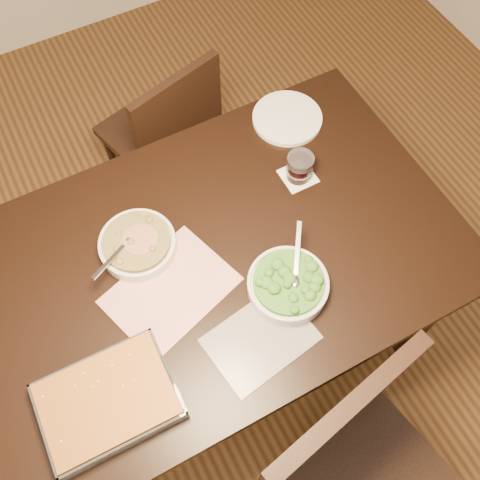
{
  "coord_description": "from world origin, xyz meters",
  "views": [
    {
      "loc": [
        -0.26,
        -0.63,
        2.1
      ],
      "look_at": [
        0.07,
        -0.02,
        0.8
      ],
      "focal_mm": 40.0,
      "sensor_mm": 36.0,
      "label": 1
    }
  ],
  "objects_px": {
    "wine_tumbler": "(300,167)",
    "dinner_plate": "(287,118)",
    "table": "(216,269)",
    "chair_near": "(355,473)",
    "baking_dish": "(108,401)",
    "stew_bowl": "(138,244)",
    "broccoli_bowl": "(288,285)",
    "chair_far": "(167,132)"
  },
  "relations": [
    {
      "from": "broccoli_bowl",
      "to": "dinner_plate",
      "type": "bearing_deg",
      "value": 59.63
    },
    {
      "from": "table",
      "to": "dinner_plate",
      "type": "distance_m",
      "value": 0.55
    },
    {
      "from": "broccoli_bowl",
      "to": "chair_near",
      "type": "height_order",
      "value": "chair_near"
    },
    {
      "from": "stew_bowl",
      "to": "wine_tumbler",
      "type": "distance_m",
      "value": 0.53
    },
    {
      "from": "table",
      "to": "stew_bowl",
      "type": "xyz_separation_m",
      "value": [
        -0.18,
        0.12,
        0.13
      ]
    },
    {
      "from": "wine_tumbler",
      "to": "chair_far",
      "type": "distance_m",
      "value": 0.72
    },
    {
      "from": "table",
      "to": "wine_tumbler",
      "type": "bearing_deg",
      "value": 19.26
    },
    {
      "from": "dinner_plate",
      "to": "chair_far",
      "type": "bearing_deg",
      "value": 128.03
    },
    {
      "from": "broccoli_bowl",
      "to": "chair_near",
      "type": "xyz_separation_m",
      "value": [
        -0.05,
        -0.48,
        -0.23
      ]
    },
    {
      "from": "broccoli_bowl",
      "to": "wine_tumbler",
      "type": "height_order",
      "value": "wine_tumbler"
    },
    {
      "from": "chair_far",
      "to": "dinner_plate",
      "type": "bearing_deg",
      "value": 112.67
    },
    {
      "from": "chair_far",
      "to": "baking_dish",
      "type": "bearing_deg",
      "value": 44.99
    },
    {
      "from": "chair_far",
      "to": "table",
      "type": "bearing_deg",
      "value": 64.06
    },
    {
      "from": "baking_dish",
      "to": "dinner_plate",
      "type": "height_order",
      "value": "baking_dish"
    },
    {
      "from": "table",
      "to": "wine_tumbler",
      "type": "xyz_separation_m",
      "value": [
        0.35,
        0.12,
        0.14
      ]
    },
    {
      "from": "baking_dish",
      "to": "dinner_plate",
      "type": "relative_size",
      "value": 1.45
    },
    {
      "from": "dinner_plate",
      "to": "stew_bowl",
      "type": "bearing_deg",
      "value": -160.76
    },
    {
      "from": "table",
      "to": "chair_near",
      "type": "distance_m",
      "value": 0.68
    },
    {
      "from": "baking_dish",
      "to": "stew_bowl",
      "type": "bearing_deg",
      "value": 58.9
    },
    {
      "from": "table",
      "to": "wine_tumbler",
      "type": "relative_size",
      "value": 15.55
    },
    {
      "from": "chair_near",
      "to": "chair_far",
      "type": "relative_size",
      "value": 1.21
    },
    {
      "from": "dinner_plate",
      "to": "chair_near",
      "type": "relative_size",
      "value": 0.23
    },
    {
      "from": "chair_far",
      "to": "broccoli_bowl",
      "type": "bearing_deg",
      "value": 74.26
    },
    {
      "from": "dinner_plate",
      "to": "chair_far",
      "type": "xyz_separation_m",
      "value": [
        -0.3,
        0.38,
        -0.31
      ]
    },
    {
      "from": "wine_tumbler",
      "to": "dinner_plate",
      "type": "relative_size",
      "value": 0.4
    },
    {
      "from": "stew_bowl",
      "to": "dinner_plate",
      "type": "relative_size",
      "value": 0.98
    },
    {
      "from": "dinner_plate",
      "to": "chair_near",
      "type": "bearing_deg",
      "value": -109.59
    },
    {
      "from": "broccoli_bowl",
      "to": "dinner_plate",
      "type": "height_order",
      "value": "broccoli_bowl"
    },
    {
      "from": "broccoli_bowl",
      "to": "chair_far",
      "type": "relative_size",
      "value": 0.29
    },
    {
      "from": "stew_bowl",
      "to": "wine_tumbler",
      "type": "height_order",
      "value": "wine_tumbler"
    },
    {
      "from": "table",
      "to": "chair_far",
      "type": "xyz_separation_m",
      "value": [
        0.13,
        0.71,
        -0.2
      ]
    },
    {
      "from": "baking_dish",
      "to": "chair_far",
      "type": "height_order",
      "value": "same"
    },
    {
      "from": "dinner_plate",
      "to": "chair_far",
      "type": "relative_size",
      "value": 0.28
    },
    {
      "from": "chair_near",
      "to": "baking_dish",
      "type": "bearing_deg",
      "value": 128.22
    },
    {
      "from": "stew_bowl",
      "to": "chair_far",
      "type": "xyz_separation_m",
      "value": [
        0.31,
        0.59,
        -0.33
      ]
    },
    {
      "from": "table",
      "to": "dinner_plate",
      "type": "height_order",
      "value": "dinner_plate"
    },
    {
      "from": "table",
      "to": "broccoli_bowl",
      "type": "distance_m",
      "value": 0.26
    },
    {
      "from": "table",
      "to": "broccoli_bowl",
      "type": "bearing_deg",
      "value": -55.89
    },
    {
      "from": "chair_near",
      "to": "broccoli_bowl",
      "type": "bearing_deg",
      "value": 72.78
    },
    {
      "from": "wine_tumbler",
      "to": "chair_near",
      "type": "bearing_deg",
      "value": -108.99
    },
    {
      "from": "broccoli_bowl",
      "to": "dinner_plate",
      "type": "distance_m",
      "value": 0.6
    },
    {
      "from": "wine_tumbler",
      "to": "chair_far",
      "type": "bearing_deg",
      "value": 109.9
    }
  ]
}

